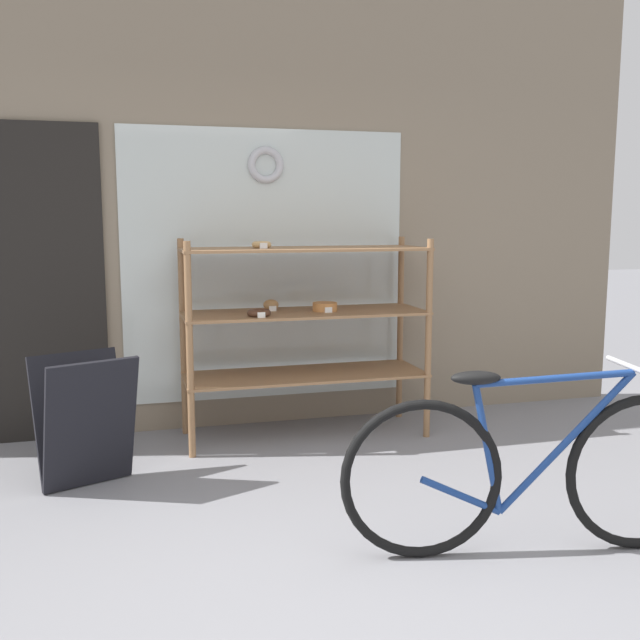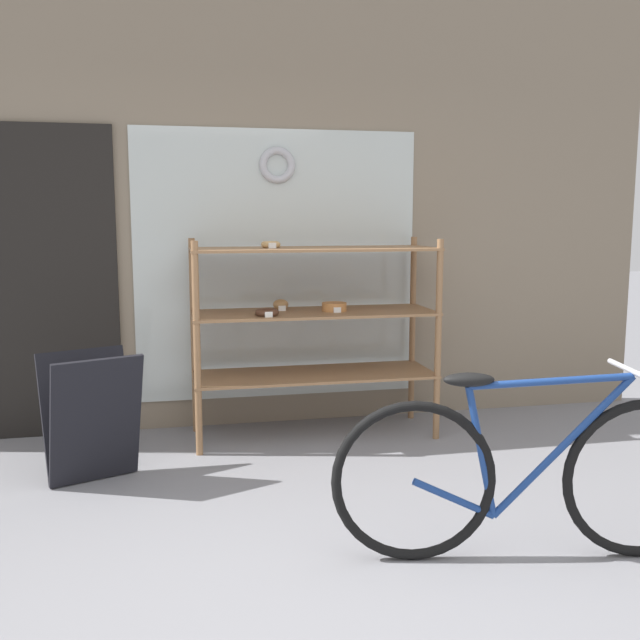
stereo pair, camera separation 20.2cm
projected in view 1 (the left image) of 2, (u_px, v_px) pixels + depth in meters
The scene contains 5 objects.
ground_plane at pixel (358, 631), 2.59m from camera, with size 30.00×30.00×0.00m, color gray.
storefront_facade at pixel (232, 175), 4.95m from camera, with size 6.09×0.13×3.65m.
display_case at pixel (304, 316), 4.80m from camera, with size 1.63×0.56×1.35m.
bicycle at pixel (533, 471), 3.15m from camera, with size 1.71×0.48×0.85m.
sandwich_board at pixel (85, 421), 3.95m from camera, with size 0.60×0.54×0.73m.
Camera 1 is at (-0.76, -2.28, 1.50)m, focal length 40.00 mm.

